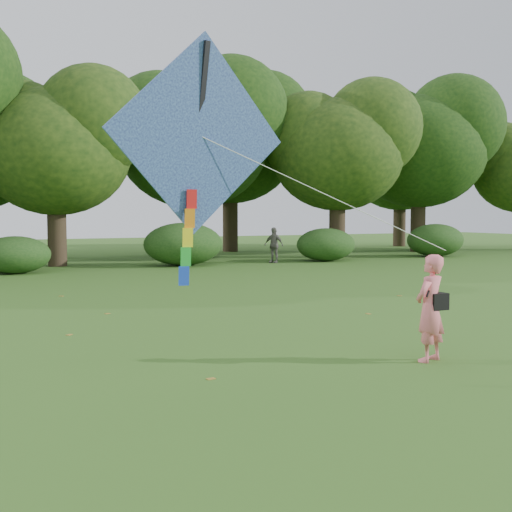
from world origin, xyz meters
name	(u,v)px	position (x,y,z in m)	size (l,w,h in m)	color
ground	(372,351)	(0.00, 0.00, 0.00)	(100.00, 100.00, 0.00)	#265114
man_kite_flyer	(430,308)	(0.36, -0.98, 0.83)	(0.61, 0.40, 1.66)	#EF707B
bystander_right	(274,245)	(7.25, 17.52, 0.82)	(0.96, 0.40, 1.64)	slate
crossbody_bag	(437,301)	(0.47, -1.01, 0.94)	(0.43, 0.20, 0.68)	black
flying_kite	(199,138)	(-3.23, -0.45, 3.30)	(5.17, 0.87, 3.37)	#244A9F
tree_line	(123,146)	(1.67, 22.88, 5.60)	(54.70, 15.30, 9.48)	#3A2D1E
shrub_band	(99,248)	(-0.72, 17.60, 0.86)	(39.15, 3.22, 1.88)	#264919
fallen_leaves	(277,322)	(-0.10, 3.19, 0.01)	(11.28, 13.13, 0.01)	olive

